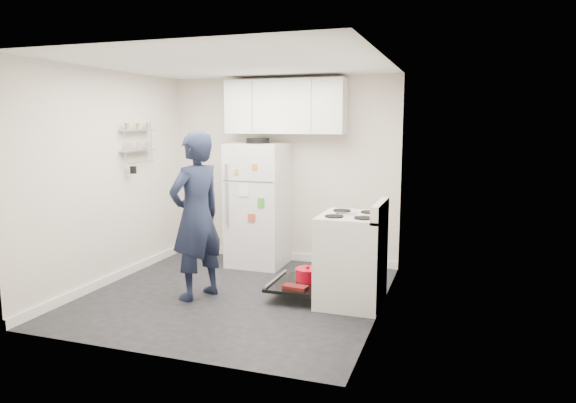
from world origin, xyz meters
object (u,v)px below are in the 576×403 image
(electric_range, at_px, (350,260))
(open_oven_door, at_px, (301,280))
(refrigerator, at_px, (258,204))
(person, at_px, (196,216))

(electric_range, relative_size, open_oven_door, 1.53)
(refrigerator, distance_m, person, 1.46)
(open_oven_door, relative_size, person, 0.40)
(open_oven_door, xyz_separation_m, refrigerator, (-0.93, 1.06, 0.64))
(electric_range, bearing_deg, refrigerator, 143.43)
(open_oven_door, distance_m, refrigerator, 1.55)
(refrigerator, height_order, person, person)
(electric_range, xyz_separation_m, refrigerator, (-1.48, 1.10, 0.35))
(open_oven_door, relative_size, refrigerator, 0.42)
(electric_range, xyz_separation_m, open_oven_door, (-0.55, 0.04, -0.29))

